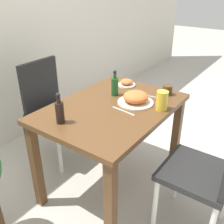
# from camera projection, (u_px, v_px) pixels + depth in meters

# --- Properties ---
(ground_plane) EXTENTS (16.00, 16.00, 0.00)m
(ground_plane) POSITION_uv_depth(u_px,v_px,m) (112.00, 185.00, 2.20)
(ground_plane) COLOR #B7B2A8
(dining_table) EXTENTS (1.05, 0.75, 0.74)m
(dining_table) POSITION_uv_depth(u_px,v_px,m) (112.00, 120.00, 1.91)
(dining_table) COLOR brown
(dining_table) RESTS_ON ground_plane
(chair_near) EXTENTS (0.42, 0.42, 0.92)m
(chair_near) POSITION_uv_depth(u_px,v_px,m) (211.00, 169.00, 1.58)
(chair_near) COLOR black
(chair_near) RESTS_ON ground_plane
(chair_far) EXTENTS (0.42, 0.42, 0.92)m
(chair_far) POSITION_uv_depth(u_px,v_px,m) (51.00, 105.00, 2.36)
(chair_far) COLOR black
(chair_far) RESTS_ON ground_plane
(food_plate) EXTENTS (0.26, 0.26, 0.09)m
(food_plate) POSITION_uv_depth(u_px,v_px,m) (136.00, 98.00, 1.88)
(food_plate) COLOR beige
(food_plate) RESTS_ON dining_table
(side_plate) EXTENTS (0.15, 0.15, 0.06)m
(side_plate) POSITION_uv_depth(u_px,v_px,m) (127.00, 83.00, 2.19)
(side_plate) COLOR beige
(side_plate) RESTS_ON dining_table
(drink_cup) EXTENTS (0.07, 0.07, 0.07)m
(drink_cup) POSITION_uv_depth(u_px,v_px,m) (167.00, 90.00, 2.02)
(drink_cup) COLOR #4C331E
(drink_cup) RESTS_ON dining_table
(juice_glass) EXTENTS (0.08, 0.08, 0.14)m
(juice_glass) POSITION_uv_depth(u_px,v_px,m) (162.00, 101.00, 1.78)
(juice_glass) COLOR gold
(juice_glass) RESTS_ON dining_table
(sauce_bottle) EXTENTS (0.05, 0.05, 0.20)m
(sauce_bottle) POSITION_uv_depth(u_px,v_px,m) (60.00, 111.00, 1.61)
(sauce_bottle) COLOR black
(sauce_bottle) RESTS_ON dining_table
(condiment_bottle) EXTENTS (0.05, 0.05, 0.20)m
(condiment_bottle) POSITION_uv_depth(u_px,v_px,m) (115.00, 86.00, 1.99)
(condiment_bottle) COLOR #194C23
(condiment_bottle) RESTS_ON dining_table
(fork_utensil) EXTENTS (0.03, 0.19, 0.00)m
(fork_utensil) POSITION_uv_depth(u_px,v_px,m) (123.00, 111.00, 1.78)
(fork_utensil) COLOR silver
(fork_utensil) RESTS_ON dining_table
(spoon_utensil) EXTENTS (0.04, 0.20, 0.00)m
(spoon_utensil) POSITION_uv_depth(u_px,v_px,m) (146.00, 96.00, 2.01)
(spoon_utensil) COLOR silver
(spoon_utensil) RESTS_ON dining_table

